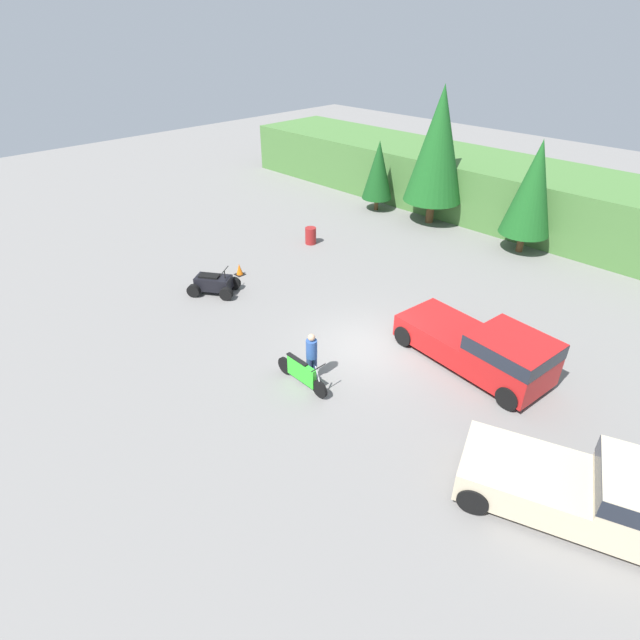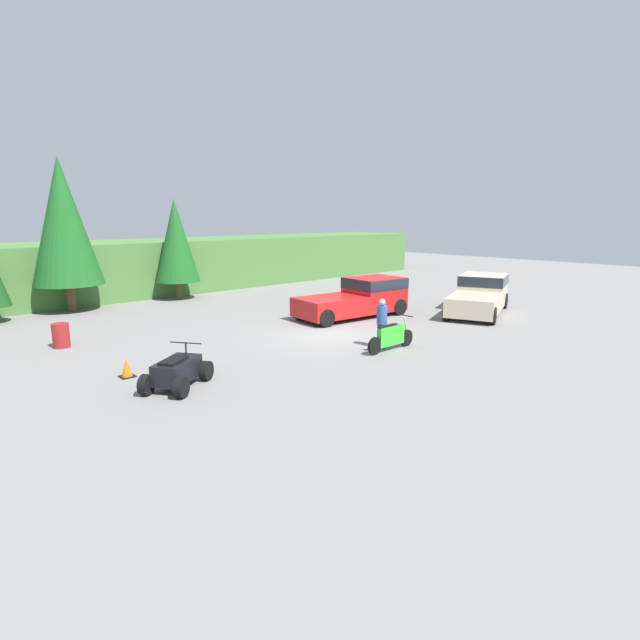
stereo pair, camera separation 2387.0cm
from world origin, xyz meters
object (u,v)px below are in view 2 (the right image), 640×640
rider_person (382,321)px  pickup_truck_second (480,293)px  traffic_cone (127,369)px  quad_atv (177,372)px  dirt_bike (391,337)px  steel_barrel (61,335)px  pickup_truck_red (360,296)px

rider_person → pickup_truck_second: bearing=18.5°
pickup_truck_second → traffic_cone: bearing=153.0°
quad_atv → rider_person: 7.44m
dirt_bike → steel_barrel: (-8.30, 8.38, -0.03)m
rider_person → traffic_cone: (-7.98, 3.00, -0.71)m
dirt_bike → traffic_cone: bearing=157.8°
quad_atv → rider_person: (7.33, -1.15, 0.52)m
pickup_truck_red → traffic_cone: 11.87m
dirt_bike → traffic_cone: 8.69m
quad_atv → rider_person: size_ratio=1.34×
traffic_cone → dirt_bike: bearing=-23.4°
pickup_truck_second → dirt_bike: size_ratio=2.50×
dirt_bike → quad_atv: bearing=168.9°
pickup_truck_red → pickup_truck_second: bearing=-27.7°
pickup_truck_second → dirt_bike: 8.91m
pickup_truck_red → rider_person: bearing=-123.6°
pickup_truck_second → traffic_cone: size_ratio=10.59×
pickup_truck_red → pickup_truck_second: 6.03m
pickup_truck_red → traffic_cone: (-11.76, -1.47, -0.67)m
pickup_truck_second → rider_person: rider_person is taller
traffic_cone → steel_barrel: steel_barrel is taller
rider_person → traffic_cone: rider_person is taller
traffic_cone → steel_barrel: bearing=93.8°
dirt_bike → steel_barrel: size_ratio=2.64×
quad_atv → traffic_cone: bearing=75.5°
pickup_truck_second → traffic_cone: 16.87m
pickup_truck_second → traffic_cone: pickup_truck_second is taller
pickup_truck_second → steel_barrel: pickup_truck_second is taller
dirt_bike → quad_atv: dirt_bike is taller
traffic_cone → steel_barrel: size_ratio=0.62×
pickup_truck_red → steel_barrel: (-12.09, 3.46, -0.49)m
pickup_truck_red → quad_atv: 11.61m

